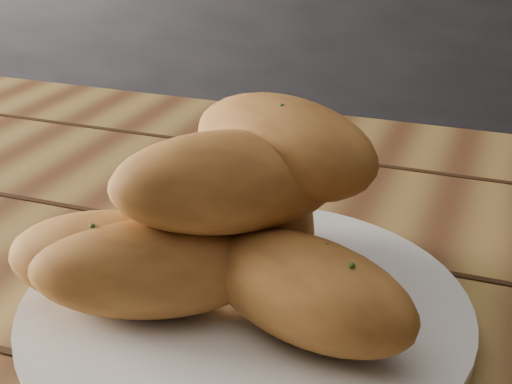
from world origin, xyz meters
The scene contains 3 objects.
counter centered at (0.00, 1.70, 0.45)m, with size 2.80×0.60×0.90m, color black.
plate centered at (0.43, -0.05, 0.76)m, with size 0.31×0.31×0.02m.
bread_rolls centered at (0.41, -0.05, 0.82)m, with size 0.29×0.23×0.14m.
Camera 1 is at (0.58, -0.43, 1.04)m, focal length 50.00 mm.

